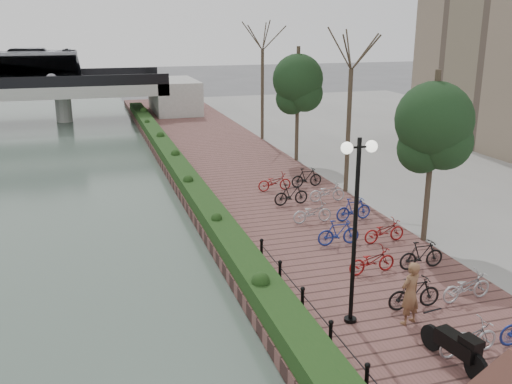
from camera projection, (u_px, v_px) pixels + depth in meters
name	position (u px, v px, depth m)	size (l,w,h in m)	color
promenade	(261.00, 194.00, 28.92)	(8.00, 75.00, 0.50)	brown
hedge	(185.00, 176.00, 30.12)	(1.10, 56.00, 0.60)	#183914
chain_fence	(347.00, 356.00, 13.81)	(0.10, 14.10, 0.70)	black
lamppost	(357.00, 194.00, 15.04)	(1.02, 0.32, 5.27)	black
motorcycle	(454.00, 344.00, 13.92)	(0.57, 1.83, 1.14)	black
pedestrian	(410.00, 293.00, 15.75)	(0.67, 0.44, 1.84)	brown
bicycle_parking	(361.00, 232.00, 21.68)	(2.40, 17.32, 1.00)	#B0AFB4
street_trees	(382.00, 141.00, 24.63)	(3.20, 37.12, 6.80)	#382D21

